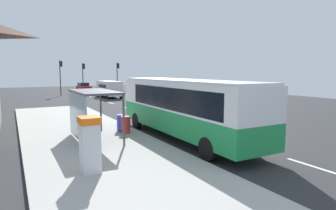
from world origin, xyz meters
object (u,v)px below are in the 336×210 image
sedan_far (84,86)px  recycling_bin_red (126,125)px  recycling_bin_blue (121,123)px  bus_shelter (88,103)px  ticket_machine (90,144)px  traffic_light_far_side (61,72)px  bus (184,105)px  traffic_light_near_side (118,73)px  white_van (109,88)px  sedan_near (105,91)px  traffic_light_median (83,74)px

sedan_far → recycling_bin_red: 40.08m
recycling_bin_blue → bus_shelter: bus_shelter is taller
ticket_machine → traffic_light_far_side: 35.65m
recycling_bin_blue → bus: bearing=-49.1°
ticket_machine → traffic_light_near_side: 36.93m
traffic_light_near_side → bus_shelter: 32.17m
recycling_bin_red → traffic_light_far_side: bearing=87.9°
traffic_light_near_side → white_van: bearing=-119.3°
sedan_near → sedan_far: bearing=90.0°
traffic_light_near_side → recycling_bin_red: bearing=-108.4°
traffic_light_far_side → bus: bearing=-87.5°
bus → traffic_light_near_side: bearing=77.0°
sedan_near → recycling_bin_red: bearing=-104.1°
bus → recycling_bin_blue: size_ratio=11.62×
white_van → bus_shelter: bus_shelter is taller
sedan_near → bus_shelter: (-8.71, -26.61, 1.31)m
white_van → traffic_light_far_side: size_ratio=1.00×
sedan_near → traffic_light_median: traffic_light_median is taller
bus → ticket_machine: bus is taller
bus → bus_shelter: size_ratio=2.76×
white_van → traffic_light_near_side: 7.02m
ticket_machine → recycling_bin_blue: bearing=61.4°
white_van → recycling_bin_blue: size_ratio=5.55×
sedan_far → recycling_bin_blue: size_ratio=4.72×
white_van → bus_shelter: 25.50m
sedan_near → ticket_machine: size_ratio=2.32×
white_van → sedan_far: white_van is taller
bus → bus_shelter: 4.94m
bus_shelter → traffic_light_near_side: bearing=68.2°
sedan_near → traffic_light_near_side: 5.23m
bus → white_van: 25.77m
bus → white_van: (3.91, 25.47, -0.50)m
recycling_bin_red → traffic_light_far_side: size_ratio=0.18×
ticket_machine → traffic_light_median: (7.89, 36.10, 2.11)m
white_van → bus_shelter: (-8.61, -23.99, 0.75)m
sedan_near → recycling_bin_red: 26.73m
sedan_near → recycling_bin_red: (-6.50, -25.92, -0.14)m
ticket_machine → traffic_light_median: 37.01m
bus_shelter → white_van: bearing=70.2°
recycling_bin_blue → bus_shelter: 2.98m
bus → recycling_bin_red: 3.51m
recycling_bin_red → recycling_bin_blue: 0.70m
sedan_near → traffic_light_far_side: traffic_light_far_side is taller
bus → traffic_light_near_side: 32.19m
bus → recycling_bin_blue: bearing=130.9°
traffic_light_median → ticket_machine: bearing=-102.3°
traffic_light_far_side → sedan_near: bearing=-36.8°
bus → bus_shelter: (-4.70, 1.49, 0.25)m
sedan_far → recycling_bin_red: bearing=-99.3°
sedan_far → ticket_machine: ticket_machine is taller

